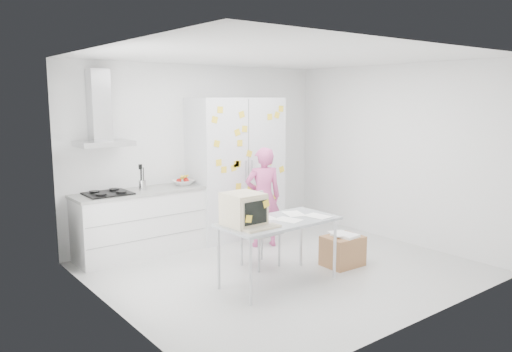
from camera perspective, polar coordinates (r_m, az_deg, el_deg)
floor at (r=6.62m, az=3.16°, el=-10.57°), size 4.50×4.00×0.02m
walls at (r=6.85m, az=-0.69°, el=1.82°), size 4.52×4.01×2.70m
ceiling at (r=6.26m, az=3.38°, el=13.50°), size 4.50×4.00×0.02m
counter_run at (r=7.24m, az=-13.07°, el=-5.11°), size 1.84×0.63×1.28m
range_hood at (r=6.98m, az=-17.36°, el=6.55°), size 0.70×0.48×1.01m
tall_cabinet at (r=7.91m, az=-2.28°, el=0.95°), size 1.50×0.68×2.20m
person at (r=7.38m, az=0.83°, el=-2.43°), size 0.64×0.54×1.49m
desk at (r=5.71m, az=0.14°, el=-4.54°), size 1.45×0.74×1.15m
chair at (r=6.61m, az=0.07°, el=-5.58°), size 0.45×0.45×0.96m
cardboard_box at (r=6.76m, az=9.87°, el=-8.36°), size 0.51×0.42×0.44m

